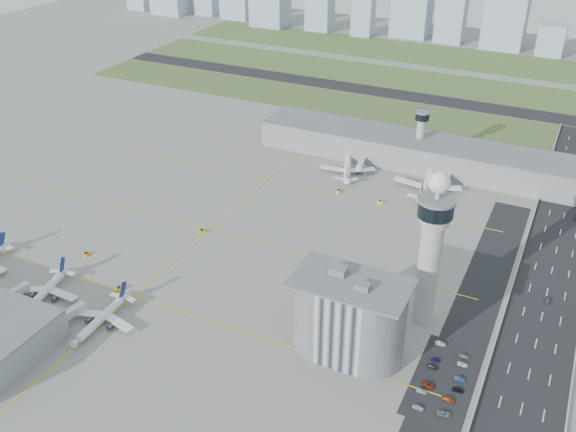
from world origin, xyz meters
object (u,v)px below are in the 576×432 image
at_px(control_tower, 431,244).
at_px(car_hw_4, 560,168).
at_px(airplane_near_b, 43,289).
at_px(car_lot_8, 458,390).
at_px(car_lot_1, 422,391).
at_px(jet_bridge_near_2, 56,325).
at_px(airplane_near_c, 100,315).
at_px(car_lot_2, 428,385).
at_px(car_lot_5, 440,343).
at_px(tug_5, 380,201).
at_px(car_lot_7, 448,399).
at_px(airplane_far_a, 348,163).
at_px(jet_bridge_far_1, 447,177).
at_px(tug_2, 119,289).
at_px(car_lot_3, 433,366).
at_px(tug_1, 86,254).
at_px(airplane_far_b, 428,178).
at_px(car_lot_4, 436,359).
at_px(admin_building, 349,317).
at_px(jet_bridge_far_0, 363,161).
at_px(car_lot_10, 463,364).
at_px(car_lot_11, 464,356).
at_px(car_lot_9, 460,379).
at_px(tug_4, 339,191).
at_px(secondary_tower, 421,133).
at_px(car_lot_0, 418,407).
at_px(car_hw_1, 548,300).
at_px(tug_3, 202,231).
at_px(car_lot_6, 444,414).

distance_m(control_tower, car_hw_4, 176.60).
height_order(airplane_near_b, car_lot_8, airplane_near_b).
xyz_separation_m(control_tower, car_lot_1, (10.95, -39.26, -34.47)).
xyz_separation_m(airplane_near_b, jet_bridge_near_2, (19.38, -13.85, -2.05)).
height_order(airplane_near_c, car_lot_2, airplane_near_c).
bearing_deg(car_hw_4, car_lot_5, -103.31).
xyz_separation_m(tug_5, car_lot_7, (65.78, -123.41, -0.14)).
height_order(airplane_far_a, jet_bridge_far_1, airplane_far_a).
height_order(tug_2, car_lot_3, tug_2).
xyz_separation_m(jet_bridge_near_2, tug_1, (-26.00, 46.50, -2.05)).
relative_size(airplane_far_b, car_lot_4, 13.74).
bearing_deg(car_lot_4, car_hw_4, -11.72).
bearing_deg(car_lot_5, car_hw_4, -14.27).
bearing_deg(car_lot_4, admin_building, 100.56).
xyz_separation_m(airplane_far_b, tug_2, (-92.11, -148.84, -5.25)).
distance_m(jet_bridge_far_0, tug_5, 46.54).
relative_size(car_lot_4, car_lot_10, 0.83).
bearing_deg(jet_bridge_far_1, control_tower, -0.84).
relative_size(airplane_far_b, jet_bridge_far_0, 3.17).
relative_size(control_tower, tug_1, 23.32).
height_order(airplane_near_b, car_lot_11, airplane_near_b).
bearing_deg(car_lot_11, airplane_near_b, 95.71).
bearing_deg(jet_bridge_near_2, car_lot_11, -59.68).
distance_m(car_lot_3, car_lot_4, 4.08).
xyz_separation_m(car_lot_5, car_lot_7, (9.47, -26.77, 0.00)).
height_order(tug_5, car_lot_2, tug_5).
relative_size(car_lot_8, car_lot_9, 1.01).
relative_size(car_lot_5, car_lot_7, 0.88).
distance_m(car_lot_1, car_lot_9, 15.50).
distance_m(car_lot_4, car_hw_4, 192.65).
height_order(tug_4, car_lot_4, tug_4).
relative_size(airplane_near_b, car_lot_2, 7.64).
bearing_deg(jet_bridge_near_2, car_lot_1, -67.66).
height_order(airplane_far_b, car_lot_5, airplane_far_b).
distance_m(secondary_tower, car_lot_9, 182.06).
relative_size(secondary_tower, tug_4, 11.04).
bearing_deg(car_lot_4, car_lot_1, 174.61).
height_order(car_lot_9, car_hw_4, car_lot_9).
xyz_separation_m(car_lot_0, car_lot_1, (-0.93, 7.72, -0.08)).
distance_m(car_lot_1, car_hw_1, 79.56).
relative_size(car_lot_7, car_lot_11, 1.20).
height_order(secondary_tower, jet_bridge_near_2, secondary_tower).
bearing_deg(control_tower, car_lot_1, -74.41).
distance_m(control_tower, jet_bridge_near_2, 146.36).
bearing_deg(tug_5, airplane_near_b, 121.36).
distance_m(jet_bridge_far_0, tug_3, 115.01).
distance_m(car_lot_10, car_hw_4, 189.93).
xyz_separation_m(car_lot_0, car_lot_6, (8.39, 1.01, -0.00)).
bearing_deg(car_lot_3, tug_4, 40.32).
bearing_deg(car_lot_0, secondary_tower, 18.10).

